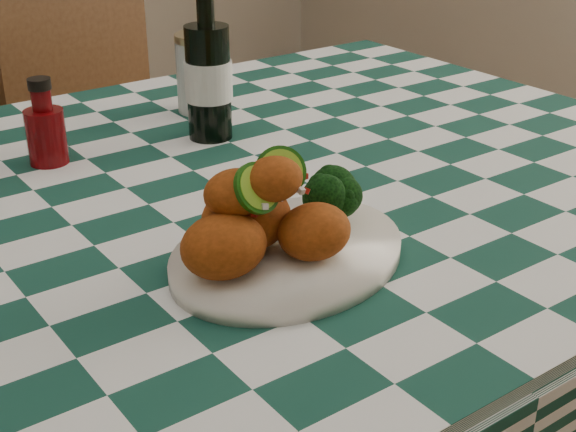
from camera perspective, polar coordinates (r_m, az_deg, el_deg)
plate at (r=0.88m, az=0.00°, el=-2.71°), size 0.34×0.29×0.02m
fried_chicken_pile at (r=0.84m, az=-1.40°, el=0.66°), size 0.17×0.13×0.11m
broccoli_side at (r=0.92m, az=4.04°, el=1.29°), size 0.08×0.08×0.06m
ketchup_bottle at (r=1.18m, az=-16.94°, el=6.45°), size 0.07×0.07×0.12m
mason_jar at (r=1.36m, az=-6.04°, el=10.10°), size 0.09×0.09×0.13m
beer_bottle at (r=1.22m, az=-5.74°, el=10.98°), size 0.09×0.09×0.24m
wooden_chair_right at (r=1.93m, az=-10.35°, el=2.53°), size 0.54×0.56×0.94m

